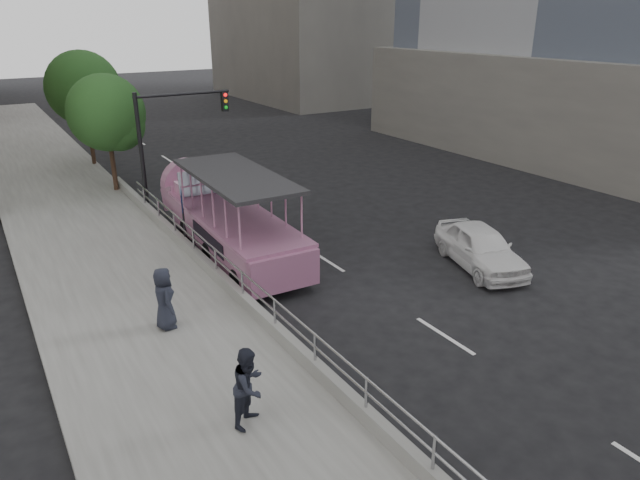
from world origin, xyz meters
TOP-DOWN VIEW (x-y plane):
  - ground at (0.00, 0.00)m, footprint 160.00×160.00m
  - sidewalk at (-5.75, 10.00)m, footprint 5.50×80.00m
  - kerb_wall at (-3.12, 2.00)m, footprint 0.24×30.00m
  - guardrail at (-3.12, 2.00)m, footprint 0.07×22.00m
  - duck_boat at (-1.57, 6.91)m, footprint 2.63×9.62m
  - car at (5.21, 0.80)m, footprint 2.93×4.61m
  - pedestrian_mid at (-5.13, -2.76)m, footprint 1.07×1.02m
  - pedestrian_far at (-5.41, 1.91)m, footprint 0.58×0.86m
  - parking_sign at (-3.00, 7.26)m, footprint 0.20×0.52m
  - traffic_signal at (-1.70, 12.50)m, footprint 4.20×0.32m
  - street_tree_near at (-3.30, 15.93)m, footprint 3.52×3.52m
  - street_tree_far at (-3.10, 21.93)m, footprint 3.97×3.97m

SIDE VIEW (x-z plane):
  - ground at x=0.00m, z-range 0.00..0.00m
  - sidewalk at x=-5.75m, z-range 0.00..0.30m
  - kerb_wall at x=-3.12m, z-range 0.30..0.66m
  - car at x=5.21m, z-range 0.00..1.46m
  - guardrail at x=-3.12m, z-range 0.79..1.50m
  - pedestrian_far at x=-5.41m, z-range 0.30..2.02m
  - pedestrian_mid at x=-5.13m, z-range 0.30..2.03m
  - duck_boat at x=-1.57m, z-range -0.41..2.76m
  - parking_sign at x=-3.00m, z-range 0.34..2.77m
  - traffic_signal at x=-1.70m, z-range 0.90..6.10m
  - street_tree_near at x=-3.30m, z-range 0.96..6.68m
  - street_tree_far at x=-3.10m, z-range 1.08..7.53m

